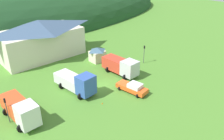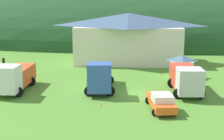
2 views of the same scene
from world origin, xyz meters
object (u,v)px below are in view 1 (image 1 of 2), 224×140
Objects in this scene: depot_building at (40,38)px; traffic_light_west at (6,108)px; play_shed_cream at (97,54)px; heavy_rig_white at (21,109)px; box_truck_blue at (77,82)px; traffic_cone_near_pickup at (122,86)px; service_pickup_orange at (133,87)px; traffic_light_east at (144,53)px; tow_truck_silver at (121,66)px; traffic_cone_mid_row at (102,104)px.

depot_building reaches higher than traffic_light_west.
play_shed_cream is 0.40× the size of heavy_rig_white.
box_truck_blue reaches higher than traffic_cone_near_pickup.
heavy_rig_white reaches higher than service_pickup_orange.
play_shed_cream is 0.84× the size of traffic_light_west.
box_truck_blue is 2.13× the size of traffic_light_east.
traffic_light_west is 0.97× the size of traffic_light_east.
traffic_light_west is (-20.44, -0.28, 0.55)m from tow_truck_silver.
box_truck_blue is 15.31× the size of traffic_cone_mid_row.
traffic_light_east reaches higher than box_truck_blue.
traffic_cone_mid_row is (-8.77, -5.15, -1.74)m from tow_truck_silver.
depot_building is at bearing -161.70° from tow_truck_silver.
heavy_rig_white is 15.20× the size of traffic_cone_near_pickup.
play_shed_cream is 21.25m from heavy_rig_white.
traffic_cone_near_pickup is 0.96× the size of traffic_cone_mid_row.
traffic_cone_mid_row is at bearing 2.20° from box_truck_blue.
tow_truck_silver is (9.53, -0.23, 0.03)m from box_truck_blue.
box_truck_blue is 5.69m from traffic_cone_mid_row.
depot_building is at bearing 145.10° from heavy_rig_white.
traffic_cone_mid_row is (-5.91, -1.93, 0.00)m from traffic_cone_near_pickup.
traffic_cone_near_pickup is at bearing 167.59° from service_pickup_orange.
box_truck_blue reaches higher than service_pickup_orange.
traffic_light_west is at bearing 170.51° from traffic_cone_near_pickup.
heavy_rig_white is 16.71m from service_pickup_orange.
heavy_rig_white is 25.89m from traffic_light_east.
box_truck_blue reaches higher than heavy_rig_white.
box_truck_blue reaches higher than play_shed_cream.
tow_truck_silver is 1.38× the size of service_pickup_orange.
depot_building is 35.68× the size of traffic_cone_near_pickup.
traffic_cone_near_pickup is at bearing -44.66° from tow_truck_silver.
heavy_rig_white is 14.66× the size of traffic_cone_mid_row.
traffic_light_east reaches higher than tow_truck_silver.
service_pickup_orange is 10.20× the size of traffic_cone_mid_row.
depot_building is 3.37× the size of service_pickup_orange.
heavy_rig_white is (-12.04, -18.66, -2.43)m from depot_building.
service_pickup_orange is (-3.48, -13.39, -0.73)m from play_shed_cream.
service_pickup_orange is 5.84m from traffic_cone_mid_row.
traffic_light_west is at bearing -116.87° from heavy_rig_white.
traffic_light_west is 12.85m from traffic_cone_mid_row.
traffic_light_west reaches higher than heavy_rig_white.
tow_truck_silver reaches higher than service_pickup_orange.
play_shed_cream is 0.58× the size of service_pickup_orange.
service_pickup_orange is at bearing 41.38° from box_truck_blue.
play_shed_cream is 12.41m from box_truck_blue.
service_pickup_orange is at bearing -30.67° from tow_truck_silver.
traffic_cone_mid_row is at bearing -22.63° from traffic_light_west.
traffic_cone_near_pickup is 6.22m from traffic_cone_mid_row.
traffic_light_east reaches higher than traffic_light_west.
depot_building is 22.16m from traffic_light_east.
play_shed_cream is 11.42m from traffic_cone_near_pickup.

